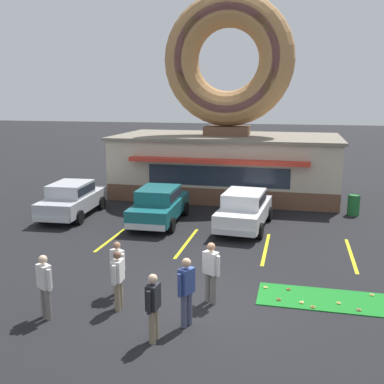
# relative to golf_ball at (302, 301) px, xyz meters

# --- Properties ---
(ground_plane) EXTENTS (160.00, 160.00, 0.00)m
(ground_plane) POSITION_rel_golf_ball_xyz_m (-2.65, -0.74, -0.05)
(ground_plane) COLOR black
(donut_shop_building) EXTENTS (12.30, 6.75, 10.96)m
(donut_shop_building) POSITION_rel_golf_ball_xyz_m (-4.18, 13.21, 3.69)
(donut_shop_building) COLOR brown
(donut_shop_building) RESTS_ON ground
(putting_mat) EXTENTS (3.97, 1.47, 0.03)m
(putting_mat) POSITION_rel_golf_ball_xyz_m (0.76, 0.33, -0.04)
(putting_mat) COLOR #197523
(putting_mat) RESTS_ON ground
(mini_donut_near_left) EXTENTS (0.13, 0.13, 0.04)m
(mini_donut_near_left) POSITION_rel_golf_ball_xyz_m (0.95, 0.12, -0.00)
(mini_donut_near_left) COLOR #E5C666
(mini_donut_near_left) RESTS_ON putting_mat
(mini_donut_near_right) EXTENTS (0.13, 0.13, 0.04)m
(mini_donut_near_right) POSITION_rel_golf_ball_xyz_m (-0.39, 0.71, -0.00)
(mini_donut_near_right) COLOR brown
(mini_donut_near_right) RESTS_ON putting_mat
(mini_donut_mid_left) EXTENTS (0.13, 0.13, 0.04)m
(mini_donut_mid_left) POSITION_rel_golf_ball_xyz_m (-0.03, -0.08, -0.00)
(mini_donut_mid_left) COLOR #E5C666
(mini_donut_mid_left) RESTS_ON putting_mat
(mini_donut_mid_centre) EXTENTS (0.13, 0.13, 0.04)m
(mini_donut_mid_centre) POSITION_rel_golf_ball_xyz_m (0.27, -0.28, -0.00)
(mini_donut_mid_centre) COLOR #D17F47
(mini_donut_mid_centre) RESTS_ON putting_mat
(mini_donut_mid_right) EXTENTS (0.13, 0.13, 0.04)m
(mini_donut_mid_right) POSITION_rel_golf_ball_xyz_m (-0.64, -0.04, -0.00)
(mini_donut_mid_right) COLOR brown
(mini_donut_mid_right) RESTS_ON putting_mat
(mini_donut_far_left) EXTENTS (0.13, 0.13, 0.04)m
(mini_donut_far_left) POSITION_rel_golf_ball_xyz_m (1.43, -0.18, -0.00)
(mini_donut_far_left) COLOR #A5724C
(mini_donut_far_left) RESTS_ON putting_mat
(mini_donut_far_centre) EXTENTS (0.13, 0.13, 0.04)m
(mini_donut_far_centre) POSITION_rel_golf_ball_xyz_m (-1.04, 0.69, -0.00)
(mini_donut_far_centre) COLOR #E5C666
(mini_donut_far_centre) RESTS_ON putting_mat
(mini_donut_far_right) EXTENTS (0.13, 0.13, 0.04)m
(mini_donut_far_right) POSITION_rel_golf_ball_xyz_m (1.91, 0.86, -0.00)
(mini_donut_far_right) COLOR #E5C666
(mini_donut_far_right) RESTS_ON putting_mat
(golf_ball) EXTENTS (0.04, 0.04, 0.04)m
(golf_ball) POSITION_rel_golf_ball_xyz_m (0.00, 0.00, 0.00)
(golf_ball) COLOR white
(golf_ball) RESTS_ON putting_mat
(car_silver) EXTENTS (2.21, 4.66, 1.60)m
(car_silver) POSITION_rel_golf_ball_xyz_m (-10.44, 6.86, 0.82)
(car_silver) COLOR #B2B5BA
(car_silver) RESTS_ON ground
(car_white) EXTENTS (2.21, 4.67, 1.60)m
(car_white) POSITION_rel_golf_ball_xyz_m (-2.39, 6.76, 0.82)
(car_white) COLOR silver
(car_white) RESTS_ON ground
(car_teal) EXTENTS (2.09, 4.61, 1.60)m
(car_teal) POSITION_rel_golf_ball_xyz_m (-6.14, 6.69, 0.82)
(car_teal) COLOR #196066
(car_teal) RESTS_ON ground
(pedestrian_blue_sweater_man) EXTENTS (0.27, 0.59, 1.63)m
(pedestrian_blue_sweater_man) POSITION_rel_golf_ball_xyz_m (-3.35, -2.76, 0.85)
(pedestrian_blue_sweater_man) COLOR #7F7056
(pedestrian_blue_sweater_man) RESTS_ON ground
(pedestrian_hooded_kid) EXTENTS (0.52, 0.40, 1.68)m
(pedestrian_hooded_kid) POSITION_rel_golf_ball_xyz_m (-6.33, -2.34, 0.88)
(pedestrian_hooded_kid) COLOR slate
(pedestrian_hooded_kid) RESTS_ON ground
(pedestrian_leather_jacket_man) EXTENTS (0.25, 0.60, 1.60)m
(pedestrian_leather_jacket_man) POSITION_rel_golf_ball_xyz_m (-4.74, -1.45, 0.83)
(pedestrian_leather_jacket_man) COLOR #7F7056
(pedestrian_leather_jacket_man) RESTS_ON ground
(pedestrian_clipboard_woman) EXTENTS (0.53, 0.40, 1.58)m
(pedestrian_clipboard_woman) POSITION_rel_golf_ball_xyz_m (-5.07, -0.68, 0.82)
(pedestrian_clipboard_woman) COLOR slate
(pedestrian_clipboard_woman) RESTS_ON ground
(pedestrian_beanie_man) EXTENTS (0.53, 0.39, 1.71)m
(pedestrian_beanie_man) POSITION_rel_golf_ball_xyz_m (-2.44, -0.54, 0.90)
(pedestrian_beanie_man) COLOR slate
(pedestrian_beanie_man) RESTS_ON ground
(pedestrian_crossing_woman) EXTENTS (0.39, 0.54, 1.75)m
(pedestrian_crossing_woman) POSITION_rel_golf_ball_xyz_m (-2.78, -1.91, 0.92)
(pedestrian_crossing_woman) COLOR #474C66
(pedestrian_crossing_woman) RESTS_ON ground
(trash_bin) EXTENTS (0.57, 0.57, 0.97)m
(trash_bin) POSITION_rel_golf_ball_xyz_m (2.39, 10.03, 0.45)
(trash_bin) COLOR #1E662D
(trash_bin) RESTS_ON ground
(parking_stripe_far_left) EXTENTS (0.12, 3.60, 0.01)m
(parking_stripe_far_left) POSITION_rel_golf_ball_xyz_m (-7.29, 4.26, -0.05)
(parking_stripe_far_left) COLOR yellow
(parking_stripe_far_left) RESTS_ON ground
(parking_stripe_left) EXTENTS (0.12, 3.60, 0.01)m
(parking_stripe_left) POSITION_rel_golf_ball_xyz_m (-4.29, 4.26, -0.05)
(parking_stripe_left) COLOR yellow
(parking_stripe_left) RESTS_ON ground
(parking_stripe_mid_left) EXTENTS (0.12, 3.60, 0.01)m
(parking_stripe_mid_left) POSITION_rel_golf_ball_xyz_m (-1.29, 4.26, -0.05)
(parking_stripe_mid_left) COLOR yellow
(parking_stripe_mid_left) RESTS_ON ground
(parking_stripe_centre) EXTENTS (0.12, 3.60, 0.01)m
(parking_stripe_centre) POSITION_rel_golf_ball_xyz_m (1.71, 4.26, -0.05)
(parking_stripe_centre) COLOR yellow
(parking_stripe_centre) RESTS_ON ground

